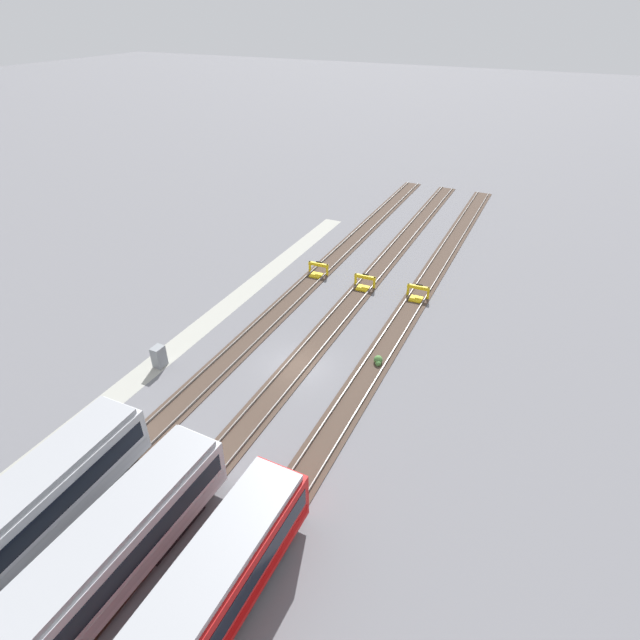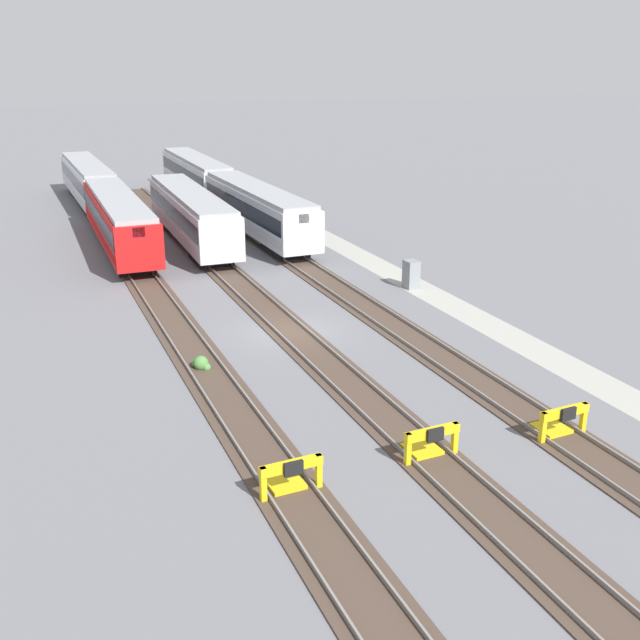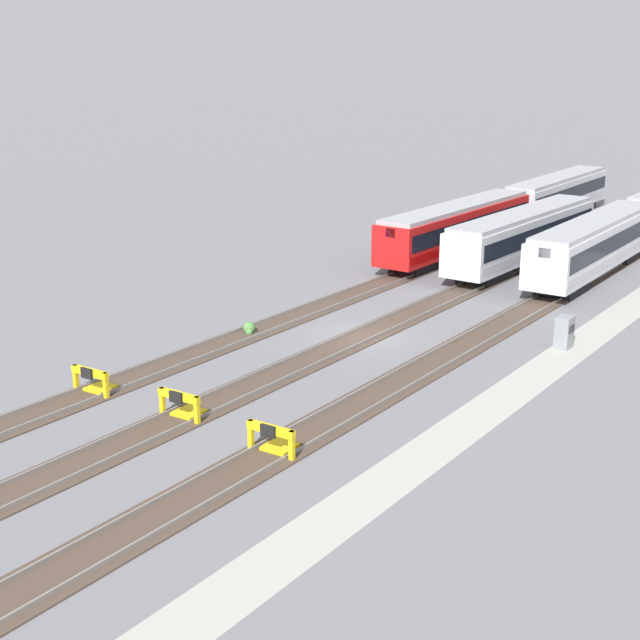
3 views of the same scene
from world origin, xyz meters
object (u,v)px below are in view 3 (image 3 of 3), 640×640
at_px(subway_car_front_row_left_inner, 524,235).
at_px(weed_clump, 250,329).
at_px(subway_car_front_row_rightmost, 595,244).
at_px(bumper_stop_nearest_track, 275,440).
at_px(subway_car_front_row_leftmost, 457,228).
at_px(electrical_cabinet, 564,332).
at_px(subway_car_front_row_right_inner, 557,195).
at_px(bumper_stop_middle_track, 95,381).
at_px(bumper_stop_near_inner_track, 184,406).

bearing_deg(subway_car_front_row_left_inner, weed_clump, 167.41).
bearing_deg(subway_car_front_row_rightmost, bumper_stop_nearest_track, -179.94).
xyz_separation_m(subway_car_front_row_leftmost, weed_clump, (-22.84, 0.10, -1.80)).
bearing_deg(bumper_stop_nearest_track, electrical_cabinet, -12.82).
bearing_deg(electrical_cabinet, subway_car_front_row_leftmost, 41.51).
height_order(subway_car_front_row_leftmost, subway_car_front_row_right_inner, same).
xyz_separation_m(subway_car_front_row_leftmost, bumper_stop_middle_track, (-33.16, -0.04, -1.53)).
xyz_separation_m(subway_car_front_row_leftmost, bumper_stop_nearest_track, (-33.39, -9.94, -1.53)).
bearing_deg(bumper_stop_middle_track, subway_car_front_row_rightmost, -16.57).
height_order(subway_car_front_row_right_inner, electrical_cabinet, subway_car_front_row_right_inner).
xyz_separation_m(subway_car_front_row_leftmost, electrical_cabinet, (-15.76, -13.95, -1.24)).
height_order(subway_car_front_row_rightmost, bumper_stop_near_inner_track, subway_car_front_row_rightmost).
relative_size(bumper_stop_middle_track, electrical_cabinet, 1.26).
bearing_deg(subway_car_front_row_left_inner, bumper_stop_near_inner_track, 179.98).
bearing_deg(electrical_cabinet, bumper_stop_near_inner_track, 152.46).
bearing_deg(bumper_stop_near_inner_track, subway_car_front_row_rightmost, -8.49).
distance_m(subway_car_front_row_left_inner, subway_car_front_row_rightmost, 4.90).
relative_size(bumper_stop_near_inner_track, electrical_cabinet, 1.26).
xyz_separation_m(subway_car_front_row_leftmost, bumper_stop_near_inner_track, (-32.95, -4.99, -1.53)).
distance_m(subway_car_front_row_leftmost, subway_car_front_row_right_inner, 18.86).
relative_size(bumper_stop_nearest_track, electrical_cabinet, 1.26).
xyz_separation_m(subway_car_front_row_left_inner, electrical_cabinet, (-15.76, -8.95, -1.24)).
bearing_deg(subway_car_front_row_rightmost, bumper_stop_middle_track, 163.43).
xyz_separation_m(subway_car_front_row_right_inner, weed_clump, (-41.70, 0.15, -1.80)).
bearing_deg(subway_car_front_row_left_inner, subway_car_front_row_right_inner, 14.71).
relative_size(subway_car_front_row_rightmost, bumper_stop_nearest_track, 8.98).
bearing_deg(subway_car_front_row_rightmost, weed_clump, 156.35).
height_order(subway_car_front_row_left_inner, subway_car_front_row_right_inner, same).
height_order(subway_car_front_row_rightmost, weed_clump, subway_car_front_row_rightmost).
relative_size(bumper_stop_nearest_track, bumper_stop_near_inner_track, 1.00).
height_order(bumper_stop_near_inner_track, bumper_stop_middle_track, same).
bearing_deg(bumper_stop_nearest_track, weed_clump, 43.56).
height_order(subway_car_front_row_right_inner, bumper_stop_middle_track, subway_car_front_row_right_inner).
distance_m(subway_car_front_row_leftmost, bumper_stop_near_inner_track, 33.36).
distance_m(bumper_stop_near_inner_track, electrical_cabinet, 19.38).
bearing_deg(bumper_stop_middle_track, subway_car_front_row_leftmost, 0.07).
bearing_deg(subway_car_front_row_leftmost, bumper_stop_middle_track, -179.93).
height_order(subway_car_front_row_leftmost, weed_clump, subway_car_front_row_leftmost).
distance_m(subway_car_front_row_left_inner, bumper_stop_middle_track, 33.56).
distance_m(bumper_stop_middle_track, weed_clump, 10.32).
bearing_deg(bumper_stop_middle_track, weed_clump, 0.77).
relative_size(subway_car_front_row_right_inner, electrical_cabinet, 11.28).
relative_size(subway_car_front_row_left_inner, bumper_stop_near_inner_track, 8.99).
bearing_deg(weed_clump, bumper_stop_middle_track, -179.23).
relative_size(subway_car_front_row_right_inner, bumper_stop_middle_track, 8.98).
height_order(subway_car_front_row_left_inner, subway_car_front_row_rightmost, same).
height_order(bumper_stop_nearest_track, electrical_cabinet, electrical_cabinet).
distance_m(bumper_stop_middle_track, electrical_cabinet, 22.28).
relative_size(bumper_stop_near_inner_track, weed_clump, 2.18).
distance_m(bumper_stop_nearest_track, bumper_stop_near_inner_track, 4.97).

